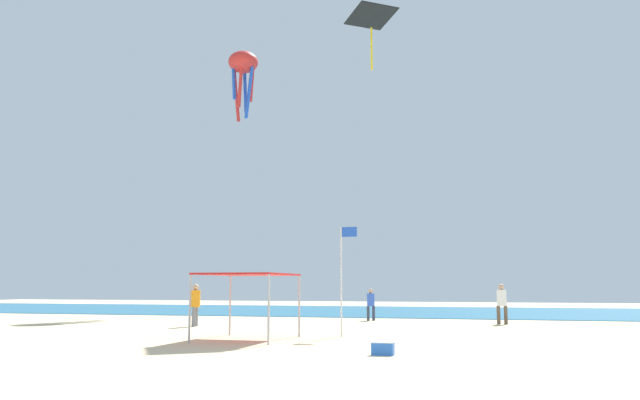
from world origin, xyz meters
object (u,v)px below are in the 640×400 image
object	(u,v)px
person_central	(195,301)
kite_octopus_red	(243,66)
banner_flag	(343,270)
person_near_tent	(502,300)
kite_diamond_black	(371,19)
cooler_box	(383,348)
canopy_tent	(248,277)
person_leftmost	(371,302)

from	to	relation	value
person_central	kite_octopus_red	xyz separation A→B (m)	(-3.91, 14.87, 16.15)
banner_flag	kite_octopus_red	world-z (taller)	kite_octopus_red
person_near_tent	banner_flag	world-z (taller)	banner_flag
kite_diamond_black	cooler_box	bearing A→B (deg)	63.32
canopy_tent	cooler_box	world-z (taller)	canopy_tent
cooler_box	kite_diamond_black	bearing A→B (deg)	100.86
canopy_tent	person_leftmost	distance (m)	12.56
person_central	kite_diamond_black	xyz separation A→B (m)	(7.23, 4.11, 13.92)
person_leftmost	banner_flag	world-z (taller)	banner_flag
person_leftmost	cooler_box	distance (m)	16.28
kite_octopus_red	cooler_box	bearing A→B (deg)	-96.05
person_leftmost	person_near_tent	bearing A→B (deg)	141.00
person_near_tent	cooler_box	distance (m)	14.87
canopy_tent	person_near_tent	distance (m)	13.76
kite_diamond_black	person_central	bearing A→B (deg)	-7.94
person_leftmost	banner_flag	xyz separation A→B (m)	(0.89, -10.32, 1.36)
cooler_box	kite_diamond_black	size ratio (longest dim) A/B	0.19
cooler_box	banner_flag	bearing A→B (deg)	112.37
person_leftmost	canopy_tent	bearing A→B (deg)	54.94
canopy_tent	person_central	distance (m)	7.60
person_central	banner_flag	world-z (taller)	banner_flag
person_near_tent	banner_flag	distance (m)	10.52
person_near_tent	banner_flag	size ratio (longest dim) A/B	0.48
person_central	person_near_tent	bearing A→B (deg)	-74.91
canopy_tent	banner_flag	world-z (taller)	banner_flag
person_near_tent	person_leftmost	distance (m)	6.57
person_central	kite_octopus_red	size ratio (longest dim) A/B	0.37
canopy_tent	person_leftmost	size ratio (longest dim) A/B	2.05
canopy_tent	cooler_box	xyz separation A→B (m)	(5.11, -3.57, -1.89)
kite_octopus_red	person_central	bearing A→B (deg)	-110.80
kite_diamond_black	canopy_tent	bearing A→B (deg)	38.35
kite_diamond_black	kite_octopus_red	world-z (taller)	kite_octopus_red
banner_flag	kite_diamond_black	xyz separation A→B (m)	(-0.29, 7.93, 12.69)
canopy_tent	person_central	size ratio (longest dim) A/B	1.80
person_leftmost	cooler_box	xyz separation A→B (m)	(3.20, -15.94, -0.77)
person_central	kite_diamond_black	bearing A→B (deg)	-66.51
person_central	cooler_box	world-z (taller)	person_central
person_leftmost	kite_octopus_red	world-z (taller)	kite_octopus_red
person_near_tent	kite_octopus_red	xyz separation A→B (m)	(-16.94, 9.82, 16.15)
canopy_tent	banner_flag	bearing A→B (deg)	36.22
kite_diamond_black	person_near_tent	bearing A→B (deg)	151.73
canopy_tent	person_near_tent	bearing A→B (deg)	52.75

